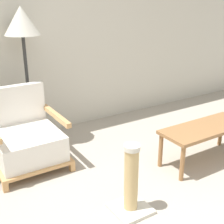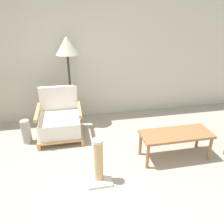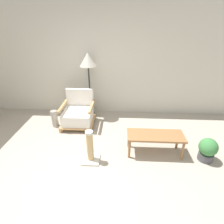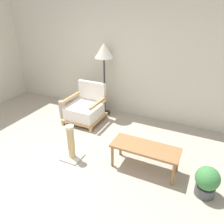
{
  "view_description": "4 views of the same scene",
  "coord_description": "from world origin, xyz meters",
  "views": [
    {
      "loc": [
        -1.22,
        -1.17,
        1.69
      ],
      "look_at": [
        0.39,
        1.38,
        0.55
      ],
      "focal_mm": 50.0,
      "sensor_mm": 36.0,
      "label": 1
    },
    {
      "loc": [
        -0.21,
        -1.58,
        1.97
      ],
      "look_at": [
        0.39,
        1.38,
        0.55
      ],
      "focal_mm": 35.0,
      "sensor_mm": 36.0,
      "label": 2
    },
    {
      "loc": [
        0.56,
        -1.78,
        2.18
      ],
      "look_at": [
        0.39,
        1.38,
        0.55
      ],
      "focal_mm": 28.0,
      "sensor_mm": 36.0,
      "label": 3
    },
    {
      "loc": [
        1.89,
        -1.76,
        2.28
      ],
      "look_at": [
        0.39,
        1.38,
        0.55
      ],
      "focal_mm": 35.0,
      "sensor_mm": 36.0,
      "label": 4
    }
  ],
  "objects": [
    {
      "name": "ground_plane",
      "position": [
        0.0,
        0.0,
        0.0
      ],
      "size": [
        14.0,
        14.0,
        0.0
      ],
      "primitive_type": "plane",
      "color": "#A89E8E"
    },
    {
      "name": "wall_back",
      "position": [
        0.0,
        2.51,
        1.35
      ],
      "size": [
        8.0,
        0.06,
        2.7
      ],
      "color": "beige",
      "rests_on": "ground_plane"
    },
    {
      "name": "armchair",
      "position": [
        -0.42,
        1.76,
        0.28
      ],
      "size": [
        0.72,
        0.73,
        0.79
      ],
      "color": "tan",
      "rests_on": "ground_plane"
    },
    {
      "name": "floor_lamp",
      "position": [
        -0.21,
        2.24,
        1.36
      ],
      "size": [
        0.38,
        0.38,
        1.58
      ],
      "color": "#2D2D2D",
      "rests_on": "ground_plane"
    },
    {
      "name": "coffee_table",
      "position": [
        1.19,
        0.83,
        0.35
      ],
      "size": [
        1.01,
        0.4,
        0.4
      ],
      "color": "olive",
      "rests_on": "ground_plane"
    },
    {
      "name": "vase",
      "position": [
        -0.96,
        1.66,
        0.2
      ],
      "size": [
        0.15,
        0.15,
        0.39
      ],
      "primitive_type": "cylinder",
      "color": "#9E998E",
      "rests_on": "ground_plane"
    },
    {
      "name": "potted_plant",
      "position": [
        2.08,
        0.68,
        0.23
      ],
      "size": [
        0.31,
        0.31,
        0.43
      ],
      "color": "#4C4C51",
      "rests_on": "ground_plane"
    },
    {
      "name": "scratching_post",
      "position": [
        0.05,
        0.56,
        0.24
      ],
      "size": [
        0.31,
        0.31,
        0.61
      ],
      "color": "beige",
      "rests_on": "ground_plane"
    }
  ]
}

